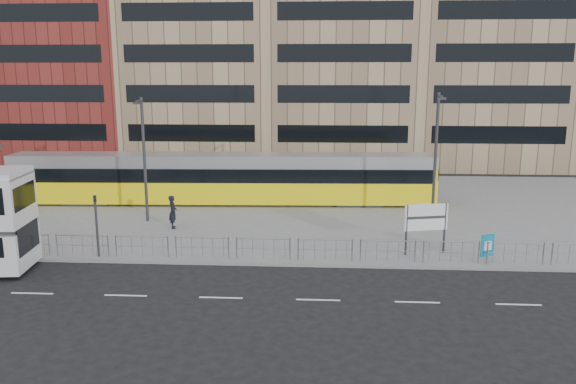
# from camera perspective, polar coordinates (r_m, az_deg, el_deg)

# --- Properties ---
(ground) EXTENTS (120.00, 120.00, 0.00)m
(ground) POSITION_cam_1_polar(r_m,az_deg,el_deg) (27.10, -1.14, -7.53)
(ground) COLOR black
(ground) RESTS_ON ground
(plaza) EXTENTS (64.00, 24.00, 0.15)m
(plaza) POSITION_cam_1_polar(r_m,az_deg,el_deg) (38.58, 0.25, -1.47)
(plaza) COLOR slate
(plaza) RESTS_ON ground
(kerb) EXTENTS (64.00, 0.25, 0.17)m
(kerb) POSITION_cam_1_polar(r_m,az_deg,el_deg) (27.12, -1.13, -7.35)
(kerb) COLOR gray
(kerb) RESTS_ON ground
(building_row) EXTENTS (70.40, 18.40, 31.20)m
(building_row) POSITION_cam_1_polar(r_m,az_deg,el_deg) (59.86, 3.00, 15.67)
(building_row) COLOR maroon
(building_row) RESTS_ON ground
(pedestrian_barrier) EXTENTS (32.07, 0.07, 1.10)m
(pedestrian_barrier) POSITION_cam_1_polar(r_m,az_deg,el_deg) (27.19, 3.16, -5.30)
(pedestrian_barrier) COLOR #919399
(pedestrian_barrier) RESTS_ON plaza
(road_markings) EXTENTS (62.00, 0.12, 0.01)m
(road_markings) POSITION_cam_1_polar(r_m,az_deg,el_deg) (23.32, 0.58, -10.85)
(road_markings) COLOR white
(road_markings) RESTS_ON ground
(tram) EXTENTS (29.24, 3.94, 3.44)m
(tram) POSITION_cam_1_polar(r_m,az_deg,el_deg) (39.26, -6.61, 1.37)
(tram) COLOR yellow
(tram) RESTS_ON plaza
(station_sign) EXTENTS (2.20, 0.58, 2.57)m
(station_sign) POSITION_cam_1_polar(r_m,az_deg,el_deg) (28.72, 13.85, -2.73)
(station_sign) COLOR #2D2D30
(station_sign) RESTS_ON plaza
(ad_panel) EXTENTS (0.70, 0.34, 1.37)m
(ad_panel) POSITION_cam_1_polar(r_m,az_deg,el_deg) (28.61, 19.60, -5.18)
(ad_panel) COLOR #2D2D30
(ad_panel) RESTS_ON plaza
(pedestrian) EXTENTS (0.65, 0.81, 1.95)m
(pedestrian) POSITION_cam_1_polar(r_m,az_deg,el_deg) (33.39, -11.62, -1.99)
(pedestrian) COLOR black
(pedestrian) RESTS_ON plaza
(traffic_light_west) EXTENTS (0.23, 0.25, 3.10)m
(traffic_light_west) POSITION_cam_1_polar(r_m,az_deg,el_deg) (29.01, -18.91, -2.49)
(traffic_light_west) COLOR #2D2D30
(traffic_light_west) RESTS_ON plaza
(lamp_post_west) EXTENTS (0.45, 1.04, 7.52)m
(lamp_post_west) POSITION_cam_1_polar(r_m,az_deg,el_deg) (34.75, -14.43, 3.71)
(lamp_post_west) COLOR #2D2D30
(lamp_post_west) RESTS_ON plaza
(lamp_post_east) EXTENTS (0.45, 1.04, 7.83)m
(lamp_post_east) POSITION_cam_1_polar(r_m,az_deg,el_deg) (33.58, 14.78, 3.68)
(lamp_post_east) COLOR #2D2D30
(lamp_post_east) RESTS_ON plaza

